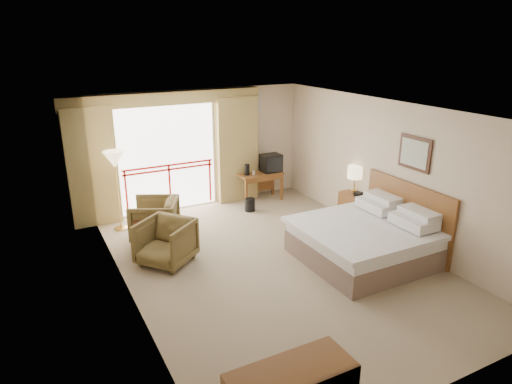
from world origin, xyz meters
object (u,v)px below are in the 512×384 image
armchair_far (156,238)px  armchair_near (167,263)px  side_table (147,230)px  floor_lamp (115,163)px  tv (271,163)px  bed (365,240)px  desk (259,179)px  table_lamp (355,173)px  nightstand (354,208)px  wastebasket (250,205)px

armchair_far → armchair_near: (-0.12, -1.11, 0.00)m
side_table → floor_lamp: 1.61m
armchair_near → floor_lamp: size_ratio=0.53×
armchair_far → armchair_near: bearing=20.1°
tv → armchair_far: (-3.19, -1.00, -0.90)m
tv → side_table: size_ratio=0.86×
floor_lamp → bed: bearing=-43.7°
desk → armchair_near: bearing=-146.0°
armchair_near → side_table: size_ratio=1.60×
table_lamp → armchair_near: table_lamp is taller
armchair_near → table_lamp: bearing=51.0°
tv → armchair_near: size_ratio=0.54×
table_lamp → armchair_far: 4.31m
table_lamp → tv: size_ratio=1.20×
desk → tv: 0.47m
table_lamp → armchair_near: 4.27m
nightstand → armchair_far: 4.19m
nightstand → side_table: (-4.27, 0.78, 0.04)m
desk → wastebasket: desk is taller
table_lamp → floor_lamp: (-4.52, 1.92, 0.32)m
floor_lamp → nightstand: bearing=-23.6°
floor_lamp → armchair_near: bearing=-78.3°
table_lamp → side_table: (-4.27, 0.73, -0.73)m
bed → table_lamp: 1.91m
nightstand → wastebasket: size_ratio=2.25×
nightstand → side_table: bearing=168.7°
bed → table_lamp: size_ratio=3.75×
bed → tv: 3.66m
armchair_far → side_table: (-0.26, -0.40, 0.37)m
desk → armchair_far: (-2.89, -1.05, -0.54)m
nightstand → bed: bearing=-123.9°
bed → tv: size_ratio=4.50×
table_lamp → tv: (-0.82, 2.12, -0.20)m
bed → armchair_far: (-3.07, 2.63, -0.38)m
table_lamp → nightstand: bearing=-90.0°
wastebasket → desk: bearing=46.7°
armchair_near → floor_lamp: 2.42m
bed → armchair_near: 3.55m
table_lamp → bed: bearing=-122.0°
nightstand → tv: 2.39m
nightstand → desk: 2.50m
table_lamp → armchair_far: size_ratio=0.64×
nightstand → side_table: size_ratio=1.21×
bed → desk: size_ratio=2.01×
table_lamp → wastebasket: size_ratio=1.92×
armchair_far → armchair_near: size_ratio=1.02×
tv → armchair_far: 3.46m
tv → floor_lamp: floor_lamp is taller
nightstand → table_lamp: 0.77m
tv → floor_lamp: bearing=-155.8°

